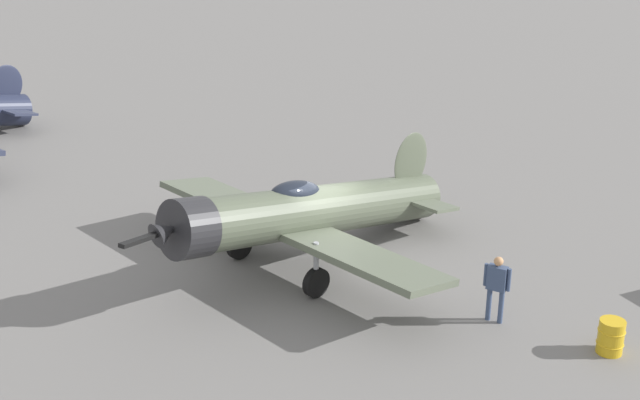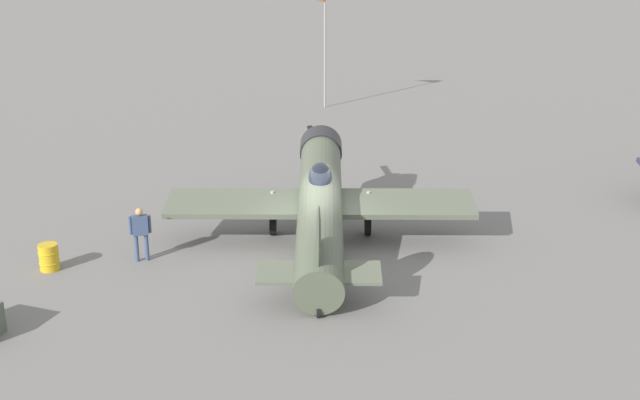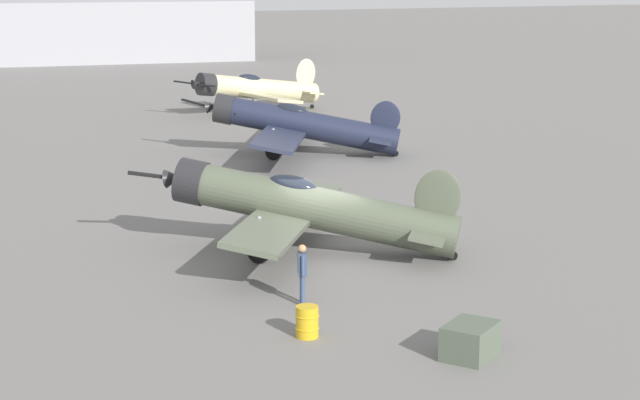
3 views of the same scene
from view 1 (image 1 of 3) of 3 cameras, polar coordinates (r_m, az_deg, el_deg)
ground_plane at (r=23.39m, az=-0.00°, el=-4.12°), size 400.00×400.00×0.00m
airplane_foreground at (r=22.46m, az=-0.92°, el=-0.89°), size 9.20×9.94×3.07m
ground_crew_mechanic at (r=20.17m, az=12.26°, el=-5.68°), size 0.64×0.38×1.73m
fuel_drum at (r=19.89m, az=19.67°, el=-8.99°), size 0.62×0.62×0.82m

